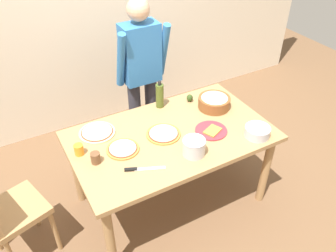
# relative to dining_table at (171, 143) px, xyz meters

# --- Properties ---
(ground) EXTENTS (8.00, 8.00, 0.00)m
(ground) POSITION_rel_dining_table_xyz_m (0.00, 0.00, -0.67)
(ground) COLOR brown
(wall_back) EXTENTS (5.60, 0.10, 2.60)m
(wall_back) POSITION_rel_dining_table_xyz_m (0.00, 1.60, 0.63)
(wall_back) COLOR beige
(wall_back) RESTS_ON ground
(dining_table) EXTENTS (1.60, 0.96, 0.76)m
(dining_table) POSITION_rel_dining_table_xyz_m (0.00, 0.00, 0.00)
(dining_table) COLOR #A37A4C
(dining_table) RESTS_ON ground
(person_cook) EXTENTS (0.49, 0.25, 1.62)m
(person_cook) POSITION_rel_dining_table_xyz_m (0.11, 0.76, 0.27)
(person_cook) COLOR #2D2D38
(person_cook) RESTS_ON ground
(chair_wooden_left) EXTENTS (0.50, 0.50, 0.95)m
(chair_wooden_left) POSITION_rel_dining_table_xyz_m (-1.32, 0.07, -0.13)
(chair_wooden_left) COLOR #A37A4C
(chair_wooden_left) RESTS_ON ground
(pizza_raw_on_board) EXTENTS (0.29, 0.29, 0.02)m
(pizza_raw_on_board) POSITION_rel_dining_table_xyz_m (-0.51, 0.30, 0.10)
(pizza_raw_on_board) COLOR beige
(pizza_raw_on_board) RESTS_ON dining_table
(pizza_cooked_on_tray) EXTENTS (0.27, 0.27, 0.02)m
(pizza_cooked_on_tray) POSITION_rel_dining_table_xyz_m (-0.06, 0.02, 0.10)
(pizza_cooked_on_tray) COLOR #C67A33
(pizza_cooked_on_tray) RESTS_ON dining_table
(pizza_second_cooked) EXTENTS (0.25, 0.25, 0.02)m
(pizza_second_cooked) POSITION_rel_dining_table_xyz_m (-0.41, 0.01, 0.10)
(pizza_second_cooked) COLOR #C67A33
(pizza_second_cooked) RESTS_ON dining_table
(plate_with_slice) EXTENTS (0.26, 0.26, 0.02)m
(plate_with_slice) POSITION_rel_dining_table_xyz_m (0.30, -0.13, 0.10)
(plate_with_slice) COLOR red
(plate_with_slice) RESTS_ON dining_table
(popcorn_bowl) EXTENTS (0.28, 0.28, 0.11)m
(popcorn_bowl) POSITION_rel_dining_table_xyz_m (0.52, 0.15, 0.15)
(popcorn_bowl) COLOR brown
(popcorn_bowl) RESTS_ON dining_table
(mixing_bowl_steel) EXTENTS (0.20, 0.20, 0.08)m
(mixing_bowl_steel) POSITION_rel_dining_table_xyz_m (0.59, -0.34, 0.13)
(mixing_bowl_steel) COLOR #B7B7BC
(mixing_bowl_steel) RESTS_ON dining_table
(olive_oil_bottle) EXTENTS (0.07, 0.07, 0.26)m
(olive_oil_bottle) POSITION_rel_dining_table_xyz_m (0.11, 0.40, 0.20)
(olive_oil_bottle) COLOR #47561E
(olive_oil_bottle) RESTS_ON dining_table
(steel_pot) EXTENTS (0.17, 0.17, 0.13)m
(steel_pot) POSITION_rel_dining_table_xyz_m (0.03, -0.28, 0.16)
(steel_pot) COLOR #B7B7BC
(steel_pot) RESTS_ON dining_table
(cup_orange) EXTENTS (0.07, 0.07, 0.08)m
(cup_orange) POSITION_rel_dining_table_xyz_m (-0.71, 0.12, 0.13)
(cup_orange) COLOR orange
(cup_orange) RESTS_ON dining_table
(cup_small_brown) EXTENTS (0.07, 0.07, 0.08)m
(cup_small_brown) POSITION_rel_dining_table_xyz_m (-0.63, -0.02, 0.13)
(cup_small_brown) COLOR brown
(cup_small_brown) RESTS_ON dining_table
(chef_knife) EXTENTS (0.28, 0.14, 0.02)m
(chef_knife) POSITION_rel_dining_table_xyz_m (-0.39, -0.24, 0.10)
(chef_knife) COLOR silver
(chef_knife) RESTS_ON dining_table
(avocado) EXTENTS (0.06, 0.06, 0.07)m
(avocado) POSITION_rel_dining_table_xyz_m (0.39, 0.34, 0.13)
(avocado) COLOR #2D4219
(avocado) RESTS_ON dining_table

